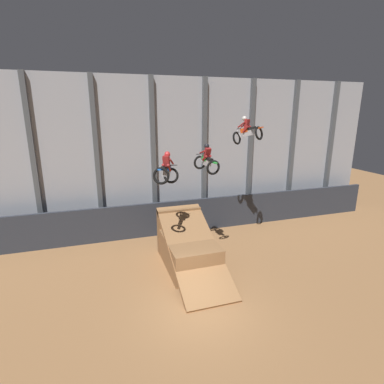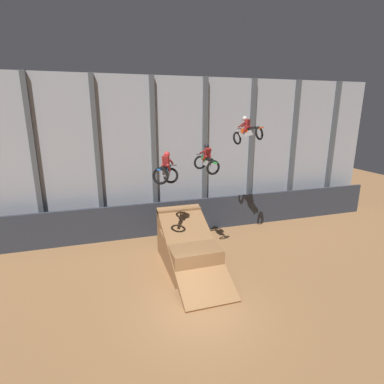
{
  "view_description": "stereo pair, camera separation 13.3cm",
  "coord_description": "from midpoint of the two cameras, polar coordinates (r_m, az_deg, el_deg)",
  "views": [
    {
      "loc": [
        -3.37,
        -9.57,
        7.6
      ],
      "look_at": [
        1.17,
        4.63,
        3.56
      ],
      "focal_mm": 28.0,
      "sensor_mm": 36.0,
      "label": 1
    },
    {
      "loc": [
        -3.24,
        -9.61,
        7.6
      ],
      "look_at": [
        1.17,
        4.63,
        3.56
      ],
      "focal_mm": 28.0,
      "sensor_mm": 36.0,
      "label": 2
    }
  ],
  "objects": [
    {
      "name": "dirt_ramp",
      "position": [
        15.49,
        -1.14,
        -10.49
      ],
      "size": [
        2.38,
        5.71,
        2.66
      ],
      "color": "olive",
      "rests_on": "ground_plane"
    },
    {
      "name": "ground_plane",
      "position": [
        12.68,
        1.11,
        -21.67
      ],
      "size": [
        60.0,
        60.0,
        0.0
      ],
      "primitive_type": "plane",
      "color": "#996B42"
    },
    {
      "name": "arena_back_wall",
      "position": [
        19.13,
        -7.65,
        6.72
      ],
      "size": [
        32.0,
        0.4,
        9.67
      ],
      "color": "#A3A8B2",
      "rests_on": "ground_plane"
    },
    {
      "name": "rider_bike_center_air",
      "position": [
        15.11,
        2.55,
        6.03
      ],
      "size": [
        0.93,
        1.8,
        1.46
      ],
      "rotation": [
        0.03,
        0.0,
        0.14
      ],
      "color": "black"
    },
    {
      "name": "lower_barrier",
      "position": [
        18.94,
        -6.61,
        -5.12
      ],
      "size": [
        31.36,
        0.2,
        2.14
      ],
      "color": "#2D333D",
      "rests_on": "ground_plane"
    },
    {
      "name": "rider_bike_right_air",
      "position": [
        16.79,
        10.22,
        11.28
      ],
      "size": [
        1.47,
        1.78,
        1.6
      ],
      "rotation": [
        -0.24,
        0.0,
        0.54
      ],
      "color": "black"
    },
    {
      "name": "rider_bike_left_air",
      "position": [
        13.21,
        -5.18,
        4.09
      ],
      "size": [
        1.46,
        1.77,
        1.57
      ],
      "rotation": [
        -0.19,
        0.0,
        -0.54
      ],
      "color": "black"
    }
  ]
}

